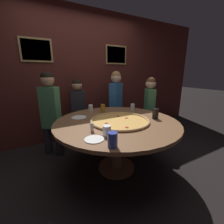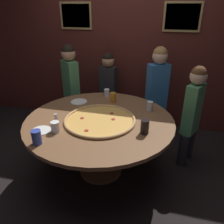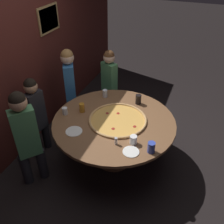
# 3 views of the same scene
# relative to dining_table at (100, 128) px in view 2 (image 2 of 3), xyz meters

# --- Properties ---
(ground_plane) EXTENTS (24.00, 24.00, 0.00)m
(ground_plane) POSITION_rel_dining_table_xyz_m (0.00, 0.00, -0.62)
(ground_plane) COLOR black
(back_wall) EXTENTS (6.40, 0.08, 2.60)m
(back_wall) POSITION_rel_dining_table_xyz_m (0.00, 1.43, 0.69)
(back_wall) COLOR #4C1E19
(back_wall) RESTS_ON ground_plane
(dining_table) EXTENTS (1.67, 1.67, 0.74)m
(dining_table) POSITION_rel_dining_table_xyz_m (0.00, 0.00, 0.00)
(dining_table) COLOR brown
(dining_table) RESTS_ON ground_plane
(giant_pizza) EXTENTS (0.79, 0.79, 0.03)m
(giant_pizza) POSITION_rel_dining_table_xyz_m (0.02, -0.05, 0.13)
(giant_pizza) COLOR #E5A84C
(giant_pizza) RESTS_ON dining_table
(drink_cup_centre_back) EXTENTS (0.09, 0.09, 0.14)m
(drink_cup_centre_back) POSITION_rel_dining_table_xyz_m (-0.40, -0.61, 0.19)
(drink_cup_centre_back) COLOR #384CB7
(drink_cup_centre_back) RESTS_ON dining_table
(drink_cup_near_left) EXTENTS (0.07, 0.07, 0.13)m
(drink_cup_near_left) POSITION_rel_dining_table_xyz_m (0.03, 0.50, 0.19)
(drink_cup_near_left) COLOR #BC7A23
(drink_cup_near_left) RESTS_ON dining_table
(drink_cup_front_edge) EXTENTS (0.09, 0.09, 0.11)m
(drink_cup_front_edge) POSITION_rel_dining_table_xyz_m (-0.34, -0.38, 0.18)
(drink_cup_front_edge) COLOR white
(drink_cup_front_edge) RESTS_ON dining_table
(drink_cup_far_right) EXTENTS (0.07, 0.07, 0.12)m
(drink_cup_far_right) POSITION_rel_dining_table_xyz_m (0.52, 0.35, 0.18)
(drink_cup_far_right) COLOR silver
(drink_cup_far_right) RESTS_ON dining_table
(drink_cup_beside_pizza) EXTENTS (0.07, 0.07, 0.10)m
(drink_cup_beside_pizza) POSITION_rel_dining_table_xyz_m (-0.11, 0.69, 0.17)
(drink_cup_beside_pizza) COLOR white
(drink_cup_beside_pizza) RESTS_ON dining_table
(drink_cup_near_right) EXTENTS (0.08, 0.08, 0.15)m
(drink_cup_near_right) POSITION_rel_dining_table_xyz_m (0.53, -0.18, 0.19)
(drink_cup_near_right) COLOR black
(drink_cup_near_right) RESTS_ON dining_table
(white_plate_far_back) EXTENTS (0.22, 0.22, 0.01)m
(white_plate_far_back) POSITION_rel_dining_table_xyz_m (-0.41, 0.39, 0.13)
(white_plate_far_back) COLOR white
(white_plate_far_back) RESTS_ON dining_table
(white_plate_left_side) EXTENTS (0.20, 0.20, 0.01)m
(white_plate_left_side) POSITION_rel_dining_table_xyz_m (-0.49, -0.40, 0.13)
(white_plate_left_side) COLOR white
(white_plate_left_side) RESTS_ON dining_table
(condiment_shaker) EXTENTS (0.04, 0.04, 0.10)m
(condiment_shaker) POSITION_rel_dining_table_xyz_m (-0.43, -0.19, 0.17)
(condiment_shaker) COLOR silver
(condiment_shaker) RESTS_ON dining_table
(diner_side_right) EXTENTS (0.33, 0.19, 1.26)m
(diner_side_right) POSITION_rel_dining_table_xyz_m (-0.21, 1.12, 0.10)
(diner_side_right) COLOR #232328
(diner_side_right) RESTS_ON ground_plane
(diner_side_left) EXTENTS (0.35, 0.32, 1.40)m
(diner_side_left) POSITION_rel_dining_table_xyz_m (-0.73, 0.87, 0.17)
(diner_side_left) COLOR #232328
(diner_side_left) RESTS_ON ground_plane
(diner_far_right) EXTENTS (0.37, 0.28, 1.40)m
(diner_far_right) POSITION_rel_dining_table_xyz_m (0.56, 0.99, 0.18)
(diner_far_right) COLOR #232328
(diner_far_right) RESTS_ON ground_plane
(diner_centre_back) EXTENTS (0.24, 0.34, 1.29)m
(diner_centre_back) POSITION_rel_dining_table_xyz_m (1.03, 0.49, 0.11)
(diner_centre_back) COLOR #232328
(diner_centre_back) RESTS_ON ground_plane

